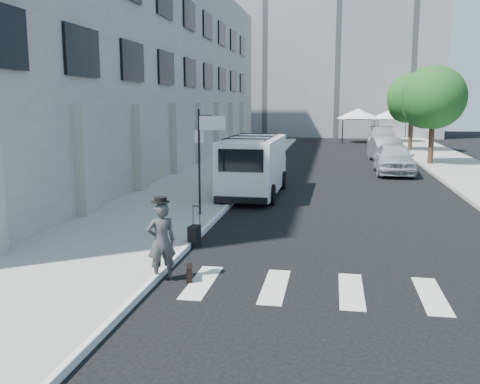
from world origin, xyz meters
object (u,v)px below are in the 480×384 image
at_px(suitcase, 194,236).
at_px(parked_car_a, 394,158).
at_px(parked_car_c, 382,137).
at_px(cargo_van, 254,166).
at_px(businessman, 161,242).
at_px(briefcase, 190,273).
at_px(parked_car_b, 387,150).

bearing_deg(suitcase, parked_car_a, 73.99).
height_order(suitcase, parked_car_c, parked_car_c).
bearing_deg(cargo_van, businessman, -91.27).
relative_size(businessman, briefcase, 3.97).
height_order(briefcase, parked_car_c, parked_car_c).
xyz_separation_m(businessman, parked_car_c, (7.84, 37.36, -0.04)).
bearing_deg(parked_car_c, briefcase, -97.71).
height_order(businessman, parked_car_a, businessman).
relative_size(parked_car_b, parked_car_c, 0.84).
bearing_deg(cargo_van, suitcase, -91.96).
bearing_deg(businessman, briefcase, 155.32).
relative_size(briefcase, parked_car_c, 0.08).
distance_m(briefcase, parked_car_c, 37.99).
height_order(cargo_van, parked_car_b, cargo_van).
relative_size(briefcase, parked_car_a, 0.09).
height_order(businessman, cargo_van, cargo_van).
bearing_deg(briefcase, cargo_van, 77.48).
bearing_deg(briefcase, businessman, 172.33).
distance_m(businessman, parked_car_c, 38.17).
xyz_separation_m(cargo_van, parked_car_c, (7.44, 26.21, -0.40)).
height_order(briefcase, cargo_van, cargo_van).
bearing_deg(suitcase, cargo_van, 94.44).
height_order(briefcase, suitcase, suitcase).
relative_size(businessman, parked_car_c, 0.30).
bearing_deg(suitcase, parked_car_b, 79.20).
height_order(cargo_van, parked_car_a, cargo_van).
xyz_separation_m(businessman, parked_car_b, (7.05, 24.48, -0.08)).
relative_size(parked_car_a, parked_car_b, 1.03).
relative_size(briefcase, suitcase, 0.40).
height_order(businessman, parked_car_b, businessman).
xyz_separation_m(suitcase, parked_car_c, (7.84, 34.56, 0.54)).
height_order(suitcase, cargo_van, cargo_van).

